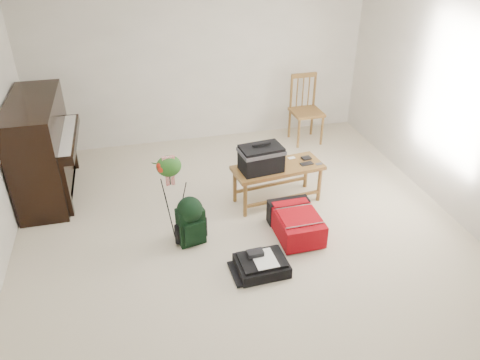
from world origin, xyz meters
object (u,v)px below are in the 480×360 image
object	(u,v)px
dining_chair	(306,110)
green_backpack	(190,219)
flower_stand	(172,199)
bench	(266,160)
piano	(43,151)
red_suitcase	(295,221)
black_duffel	(261,264)

from	to	relation	value
dining_chair	green_backpack	distance (m)	3.02
dining_chair	flower_stand	world-z (taller)	flower_stand
bench	flower_stand	world-z (taller)	flower_stand
dining_chair	piano	bearing A→B (deg)	-171.60
flower_stand	red_suitcase	bearing A→B (deg)	-11.37
piano	dining_chair	size ratio (longest dim) A/B	1.46
black_duffel	flower_stand	distance (m)	1.18
bench	dining_chair	distance (m)	1.93
flower_stand	black_duffel	bearing A→B (deg)	-45.73
red_suitcase	flower_stand	distance (m)	1.39
bench	red_suitcase	bearing A→B (deg)	-84.10
piano	green_backpack	distance (m)	2.19
red_suitcase	dining_chair	bearing A→B (deg)	65.94
piano	black_duffel	size ratio (longest dim) A/B	2.87
red_suitcase	green_backpack	xyz separation A→B (m)	(-1.16, 0.10, 0.16)
red_suitcase	flower_stand	world-z (taller)	flower_stand
bench	flower_stand	distance (m)	1.26
green_backpack	dining_chair	bearing A→B (deg)	33.51
piano	black_duffel	bearing A→B (deg)	-43.51
black_duffel	dining_chair	bearing A→B (deg)	59.10
red_suitcase	green_backpack	bearing A→B (deg)	174.48
red_suitcase	black_duffel	world-z (taller)	red_suitcase
red_suitcase	flower_stand	bearing A→B (deg)	169.65
piano	black_duffel	distance (m)	3.09
black_duffel	bench	bearing A→B (deg)	69.50
dining_chair	bench	bearing A→B (deg)	-127.11
red_suitcase	black_duffel	distance (m)	0.76
bench	flower_stand	xyz separation A→B (m)	(-1.18, -0.44, -0.08)
piano	red_suitcase	distance (m)	3.20
piano	flower_stand	xyz separation A→B (m)	(1.42, -1.34, -0.08)
bench	black_duffel	size ratio (longest dim) A/B	2.18
green_backpack	flower_stand	world-z (taller)	flower_stand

